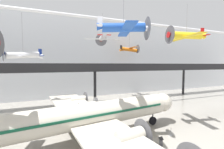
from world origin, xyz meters
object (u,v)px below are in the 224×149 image
(info_sign_pedestal, at_px, (161,142))
(airliner_silver_main, at_px, (83,117))
(suspended_plane_orange_highwing, at_px, (129,49))
(suspended_plane_white_twin, at_px, (23,55))
(stanchion_barrier, at_px, (171,133))
(suspended_plane_silver_racer, at_px, (103,37))
(suspended_plane_yellow_lowwing, at_px, (186,36))
(suspended_plane_blue_trainer, at_px, (123,28))

(info_sign_pedestal, bearing_deg, airliner_silver_main, 141.45)
(airliner_silver_main, relative_size, suspended_plane_orange_highwing, 4.79)
(airliner_silver_main, height_order, suspended_plane_white_twin, suspended_plane_white_twin)
(stanchion_barrier, bearing_deg, suspended_plane_silver_racer, 122.59)
(suspended_plane_silver_racer, height_order, info_sign_pedestal, suspended_plane_silver_racer)
(info_sign_pedestal, bearing_deg, suspended_plane_orange_highwing, 56.83)
(suspended_plane_orange_highwing, height_order, info_sign_pedestal, suspended_plane_orange_highwing)
(suspended_plane_silver_racer, xyz_separation_m, suspended_plane_yellow_lowwing, (10.59, -8.47, -0.43))
(suspended_plane_silver_racer, xyz_separation_m, info_sign_pedestal, (3.48, -11.76, -14.10))
(suspended_plane_silver_racer, xyz_separation_m, suspended_plane_blue_trainer, (-0.54, -9.63, -0.51))
(suspended_plane_yellow_lowwing, relative_size, info_sign_pedestal, 6.08)
(suspended_plane_white_twin, xyz_separation_m, info_sign_pedestal, (16.64, -16.18, -10.91))
(stanchion_barrier, bearing_deg, suspended_plane_orange_highwing, 75.08)
(suspended_plane_yellow_lowwing, bearing_deg, suspended_plane_orange_highwing, -84.04)
(suspended_plane_white_twin, distance_m, info_sign_pedestal, 25.65)
(airliner_silver_main, xyz_separation_m, suspended_plane_orange_highwing, (18.02, 21.84, 10.91))
(suspended_plane_silver_racer, distance_m, info_sign_pedestal, 18.69)
(airliner_silver_main, height_order, suspended_plane_orange_highwing, suspended_plane_orange_highwing)
(suspended_plane_yellow_lowwing, bearing_deg, airliner_silver_main, 9.11)
(airliner_silver_main, height_order, stanchion_barrier, airliner_silver_main)
(suspended_plane_white_twin, bearing_deg, stanchion_barrier, 122.74)
(suspended_plane_blue_trainer, height_order, stanchion_barrier, suspended_plane_blue_trainer)
(suspended_plane_silver_racer, bearing_deg, suspended_plane_blue_trainer, -172.52)
(suspended_plane_white_twin, relative_size, suspended_plane_orange_highwing, 1.15)
(info_sign_pedestal, bearing_deg, suspended_plane_yellow_lowwing, 11.77)
(suspended_plane_blue_trainer, xyz_separation_m, info_sign_pedestal, (4.02, -2.14, -13.59))
(suspended_plane_silver_racer, bearing_deg, suspended_plane_orange_highwing, -31.85)
(suspended_plane_white_twin, xyz_separation_m, suspended_plane_blue_trainer, (12.62, -14.04, 2.68))
(suspended_plane_silver_racer, bearing_deg, stanchion_barrier, -136.73)
(suspended_plane_silver_racer, xyz_separation_m, suspended_plane_orange_highwing, (12.97, 14.14, -0.32))
(airliner_silver_main, distance_m, suspended_plane_orange_highwing, 30.34)
(suspended_plane_white_twin, bearing_deg, suspended_plane_orange_highwing, 179.71)
(suspended_plane_white_twin, relative_size, info_sign_pedestal, 6.82)
(suspended_plane_yellow_lowwing, distance_m, info_sign_pedestal, 15.76)
(airliner_silver_main, distance_m, info_sign_pedestal, 9.88)
(airliner_silver_main, xyz_separation_m, suspended_plane_white_twin, (-8.11, 12.11, 8.03))
(stanchion_barrier, bearing_deg, suspended_plane_blue_trainer, 175.65)
(suspended_plane_yellow_lowwing, height_order, stanchion_barrier, suspended_plane_yellow_lowwing)
(stanchion_barrier, bearing_deg, suspended_plane_yellow_lowwing, 22.40)
(suspended_plane_orange_highwing, xyz_separation_m, info_sign_pedestal, (-9.49, -25.91, -13.79))
(suspended_plane_orange_highwing, height_order, stanchion_barrier, suspended_plane_orange_highwing)
(stanchion_barrier, bearing_deg, info_sign_pedestal, -152.03)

